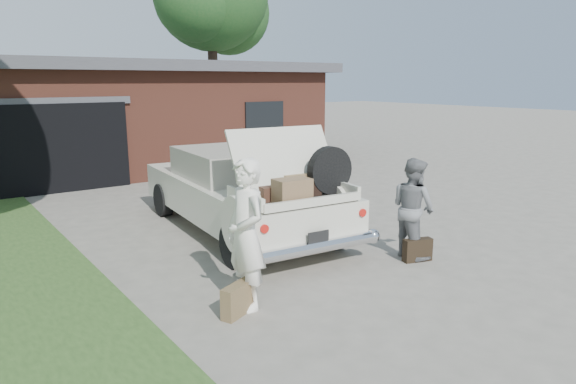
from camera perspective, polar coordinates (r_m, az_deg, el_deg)
ground at (r=7.60m, az=2.71°, el=-8.92°), size 90.00×90.00×0.00m
house at (r=17.85m, az=-18.62°, el=8.23°), size 12.80×7.80×3.30m
sedan at (r=9.46m, az=-5.32°, el=0.22°), size 2.52×5.43×2.03m
woman_left at (r=6.22m, az=-4.70°, el=-4.73°), size 0.48×0.70×1.86m
woman_right at (r=8.29m, az=13.72°, el=-1.71°), size 0.68×0.83×1.58m
suitcase_left at (r=6.28m, az=-5.57°, el=-11.80°), size 0.52×0.34×0.38m
suitcase_right at (r=8.24m, az=14.19°, el=-6.27°), size 0.48×0.27×0.36m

